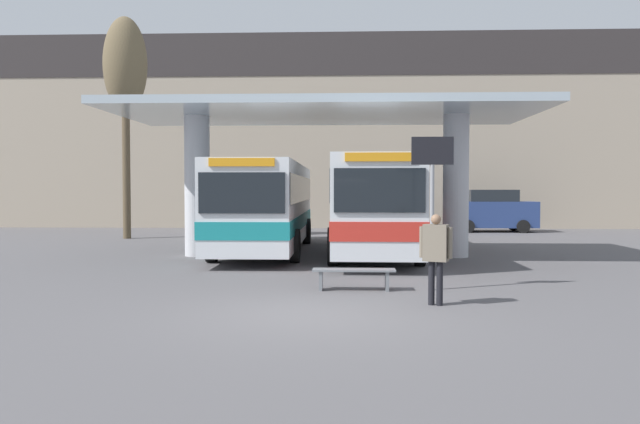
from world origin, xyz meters
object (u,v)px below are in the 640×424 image
(info_sign_platform, at_px, (432,182))
(parked_car_street, at_px, (492,211))
(waiting_bench_near_pillar, at_px, (354,274))
(transit_bus_left_bay, at_px, (267,203))
(transit_bus_center_bay, at_px, (372,202))
(pedestrian_waiting, at_px, (436,250))
(poplar_tree_behind_left, at_px, (125,69))

(info_sign_platform, xyz_separation_m, parked_car_street, (5.64, 18.83, -1.29))
(waiting_bench_near_pillar, height_order, parked_car_street, parked_car_street)
(info_sign_platform, height_order, parked_car_street, info_sign_platform)
(transit_bus_left_bay, xyz_separation_m, waiting_bench_near_pillar, (2.96, -8.41, -1.36))
(transit_bus_center_bay, bearing_deg, pedestrian_waiting, 95.34)
(transit_bus_left_bay, height_order, pedestrian_waiting, transit_bus_left_bay)
(waiting_bench_near_pillar, height_order, info_sign_platform, info_sign_platform)
(pedestrian_waiting, relative_size, poplar_tree_behind_left, 0.18)
(transit_bus_left_bay, height_order, waiting_bench_near_pillar, transit_bus_left_bay)
(poplar_tree_behind_left, bearing_deg, waiting_bench_near_pillar, -54.37)
(info_sign_platform, xyz_separation_m, pedestrian_waiting, (-0.17, -1.79, -1.30))
(info_sign_platform, relative_size, pedestrian_waiting, 1.93)
(info_sign_platform, bearing_deg, waiting_bench_near_pillar, -176.38)
(transit_bus_left_bay, distance_m, parked_car_street, 14.73)
(transit_bus_center_bay, distance_m, parked_car_street, 12.90)
(pedestrian_waiting, bearing_deg, transit_bus_left_bay, 136.62)
(transit_bus_left_bay, xyz_separation_m, parked_car_street, (10.28, 10.53, -0.65))
(parked_car_street, bearing_deg, waiting_bench_near_pillar, -111.18)
(info_sign_platform, bearing_deg, poplar_tree_behind_left, 130.21)
(waiting_bench_near_pillar, bearing_deg, pedestrian_waiting, -48.08)
(waiting_bench_near_pillar, bearing_deg, info_sign_platform, 3.62)
(waiting_bench_near_pillar, height_order, poplar_tree_behind_left, poplar_tree_behind_left)
(info_sign_platform, distance_m, pedestrian_waiting, 2.22)
(parked_car_street, bearing_deg, pedestrian_waiting, -105.78)
(transit_bus_left_bay, height_order, transit_bus_center_bay, transit_bus_center_bay)
(waiting_bench_near_pillar, relative_size, parked_car_street, 0.40)
(poplar_tree_behind_left, relative_size, parked_car_street, 2.21)
(transit_bus_left_bay, bearing_deg, info_sign_platform, 118.80)
(transit_bus_center_bay, xyz_separation_m, parked_car_street, (6.60, 11.06, -0.71))
(waiting_bench_near_pillar, distance_m, pedestrian_waiting, 2.37)
(transit_bus_left_bay, bearing_deg, poplar_tree_behind_left, -38.30)
(transit_bus_left_bay, distance_m, pedestrian_waiting, 11.06)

